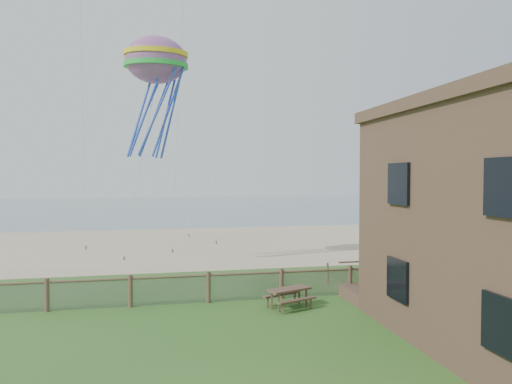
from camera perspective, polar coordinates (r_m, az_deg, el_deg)
ground at (r=13.12m, az=-3.26°, el=-20.59°), size 160.00×160.00×0.00m
sand_beach at (r=34.41m, az=-8.56°, el=-6.44°), size 72.00×20.00×0.02m
ocean at (r=78.17m, az=-10.23°, el=-1.73°), size 160.00×68.00×0.02m
chainlink_fence at (r=18.62m, az=-5.98°, el=-11.96°), size 36.20×0.20×1.25m
motel_deck at (r=22.99m, az=29.21°, el=-10.28°), size 15.00×2.00×0.50m
picnic_table at (r=17.91m, az=4.17°, el=-13.18°), size 2.00×1.76×0.70m
octopus_kite at (r=25.50m, az=-12.35°, el=11.89°), size 3.55×2.61×7.02m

